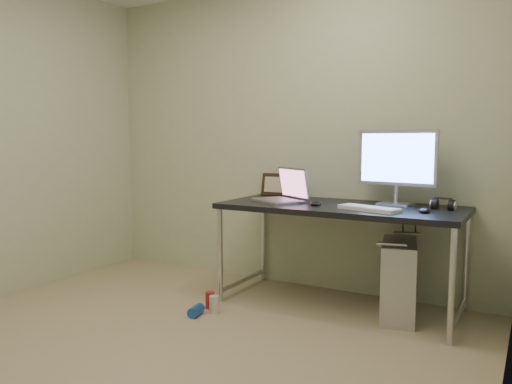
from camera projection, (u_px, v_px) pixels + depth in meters
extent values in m
plane|color=tan|center=(146.00, 359.00, 2.78)|extent=(3.50, 3.50, 0.00)
cube|color=beige|center=(286.00, 136.00, 4.16)|extent=(3.50, 0.02, 2.50)
cube|color=beige|center=(508.00, 131.00, 1.79)|extent=(0.02, 3.50, 2.50)
cube|color=black|center=(340.00, 208.00, 3.59)|extent=(1.72, 0.75, 0.04)
cylinder|color=silver|center=(220.00, 255.00, 3.74)|extent=(0.04, 0.04, 0.71)
cylinder|color=silver|center=(263.00, 240.00, 4.32)|extent=(0.04, 0.04, 0.71)
cylinder|color=silver|center=(452.00, 287.00, 2.93)|extent=(0.04, 0.04, 0.71)
cylinder|color=silver|center=(466.00, 263.00, 3.51)|extent=(0.04, 0.04, 0.71)
cylinder|color=silver|center=(243.00, 280.00, 4.06)|extent=(0.04, 0.67, 0.04)
cylinder|color=silver|center=(458.00, 315.00, 3.25)|extent=(0.04, 0.67, 0.04)
cube|color=silver|center=(398.00, 280.00, 3.41)|extent=(0.33, 0.54, 0.53)
cylinder|color=silver|center=(392.00, 244.00, 3.20)|extent=(0.19, 0.07, 0.03)
cylinder|color=silver|center=(407.00, 234.00, 3.57)|extent=(0.19, 0.07, 0.03)
cylinder|color=black|center=(403.00, 250.00, 3.72)|extent=(0.01, 0.16, 0.69)
cylinder|color=black|center=(415.00, 254.00, 3.66)|extent=(0.02, 0.11, 0.71)
cylinder|color=#AB1E20|center=(210.00, 300.00, 3.61)|extent=(0.09, 0.09, 0.12)
cylinder|color=silver|center=(214.00, 305.00, 3.50)|extent=(0.09, 0.09, 0.13)
cylinder|color=#184CB0|center=(196.00, 311.00, 3.46)|extent=(0.09, 0.14, 0.07)
cube|color=silver|center=(277.00, 201.00, 3.74)|extent=(0.45, 0.42, 0.02)
cube|color=slate|center=(277.00, 199.00, 3.74)|extent=(0.39, 0.36, 0.00)
cube|color=gray|center=(294.00, 183.00, 3.80)|extent=(0.34, 0.24, 0.24)
cube|color=#77445A|center=(293.00, 183.00, 3.79)|extent=(0.31, 0.21, 0.20)
cube|color=silver|center=(395.00, 204.00, 3.57)|extent=(0.25, 0.19, 0.02)
cylinder|color=silver|center=(396.00, 194.00, 3.58)|extent=(0.04, 0.04, 0.12)
cube|color=silver|center=(397.00, 158.00, 3.55)|extent=(0.57, 0.10, 0.40)
cube|color=#5281F2|center=(396.00, 158.00, 3.53)|extent=(0.52, 0.07, 0.34)
cube|color=white|center=(369.00, 209.00, 3.30)|extent=(0.44, 0.25, 0.03)
ellipsoid|color=black|center=(424.00, 210.00, 3.21)|extent=(0.10, 0.13, 0.04)
ellipsoid|color=black|center=(316.00, 202.00, 3.57)|extent=(0.10, 0.14, 0.04)
cylinder|color=black|center=(435.00, 205.00, 3.38)|extent=(0.04, 0.09, 0.09)
cylinder|color=black|center=(452.00, 206.00, 3.33)|extent=(0.04, 0.09, 0.09)
cube|color=black|center=(443.00, 198.00, 3.35)|extent=(0.12, 0.02, 0.01)
cube|color=black|center=(275.00, 184.00, 4.20)|extent=(0.24, 0.09, 0.19)
cylinder|color=silver|center=(304.00, 192.00, 4.05)|extent=(0.01, 0.01, 0.09)
cylinder|color=white|center=(304.00, 185.00, 4.05)|extent=(0.04, 0.03, 0.04)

